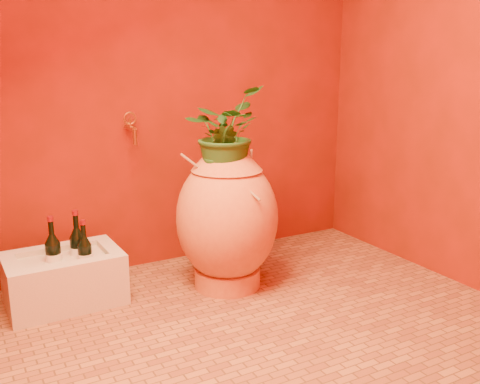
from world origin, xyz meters
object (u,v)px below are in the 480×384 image
wine_bottle_b (54,256)px  amphora (227,218)px  wine_bottle_a (78,250)px  wall_tap (131,127)px  wine_bottle_c (85,256)px  stone_basin (64,279)px

wine_bottle_b → amphora: bearing=-13.8°
wine_bottle_a → wall_tap: size_ratio=1.86×
wine_bottle_b → wine_bottle_c: 0.16m
wine_bottle_c → wall_tap: (0.37, 0.28, 0.62)m
wine_bottle_a → wine_bottle_b: (-0.13, -0.04, -0.00)m
amphora → wall_tap: (-0.38, 0.45, 0.48)m
wine_bottle_a → wall_tap: (0.39, 0.20, 0.61)m
stone_basin → wall_tap: (0.47, 0.23, 0.75)m
wine_bottle_a → wine_bottle_c: (0.02, -0.09, -0.01)m
wine_bottle_a → wine_bottle_b: size_ratio=1.01×
wine_bottle_b → wine_bottle_c: wine_bottle_b is taller
amphora → wine_bottle_c: (-0.75, 0.17, -0.15)m
amphora → wine_bottle_b: (-0.89, 0.22, -0.13)m
amphora → stone_basin: 0.92m
amphora → wine_bottle_a: bearing=161.5°
stone_basin → amphora: bearing=-14.5°
stone_basin → wine_bottle_b: 0.14m
stone_basin → wine_bottle_c: 0.17m
stone_basin → wall_tap: size_ratio=3.25×
wine_bottle_a → wall_tap: wall_tap is taller
wine_bottle_b → wall_tap: size_ratio=1.84×
amphora → wine_bottle_c: 0.78m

